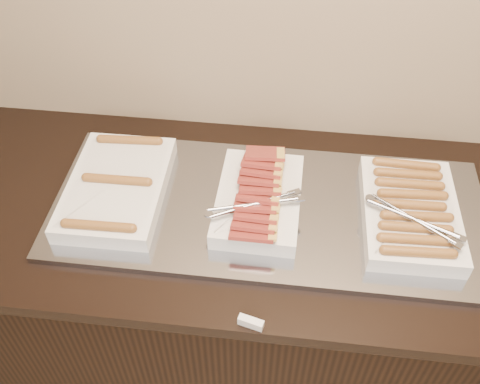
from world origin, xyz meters
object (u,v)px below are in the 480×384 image
(counter, at_px, (256,298))
(warming_tray, at_px, (268,209))
(dish_left, at_px, (117,187))
(dish_right, at_px, (410,212))
(dish_center, at_px, (258,198))

(counter, height_order, warming_tray, warming_tray)
(dish_left, distance_m, dish_right, 0.81)
(dish_left, bearing_deg, warming_tray, -0.72)
(warming_tray, relative_size, dish_right, 3.18)
(counter, bearing_deg, dish_right, -0.51)
(counter, xyz_separation_m, dish_right, (0.41, -0.00, 0.50))
(dish_center, height_order, dish_right, dish_center)
(counter, height_order, dish_center, dish_center)
(dish_center, bearing_deg, dish_left, -179.51)
(dish_right, bearing_deg, warming_tray, 178.71)
(dish_left, bearing_deg, dish_center, -1.32)
(dish_left, height_order, dish_right, dish_right)
(dish_left, bearing_deg, counter, -0.72)
(warming_tray, distance_m, dish_center, 0.05)
(warming_tray, distance_m, dish_right, 0.38)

